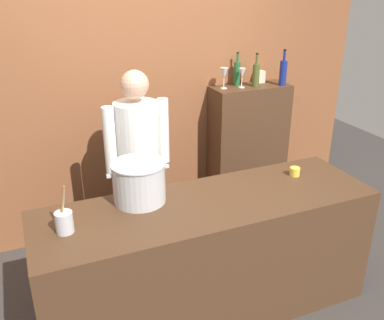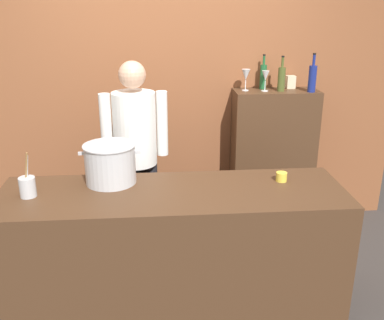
# 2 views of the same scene
# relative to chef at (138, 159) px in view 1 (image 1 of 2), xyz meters

# --- Properties ---
(ground_plane) EXTENTS (8.00, 8.00, 0.00)m
(ground_plane) POSITION_rel_chef_xyz_m (0.27, -0.73, -0.96)
(ground_plane) COLOR #383330
(brick_back_panel) EXTENTS (4.40, 0.10, 3.00)m
(brick_back_panel) POSITION_rel_chef_xyz_m (0.27, 0.67, 0.54)
(brick_back_panel) COLOR brown
(brick_back_panel) RESTS_ON ground_plane
(prep_counter) EXTENTS (2.30, 0.70, 0.90)m
(prep_counter) POSITION_rel_chef_xyz_m (0.27, -0.73, -0.51)
(prep_counter) COLOR #472D1C
(prep_counter) RESTS_ON ground_plane
(bar_cabinet) EXTENTS (0.76, 0.32, 1.32)m
(bar_cabinet) POSITION_rel_chef_xyz_m (1.26, 0.46, -0.30)
(bar_cabinet) COLOR #472D1C
(bar_cabinet) RESTS_ON ground_plane
(chef) EXTENTS (0.53, 0.38, 1.66)m
(chef) POSITION_rel_chef_xyz_m (0.00, 0.00, 0.00)
(chef) COLOR black
(chef) RESTS_ON ground_plane
(stockpot_large) EXTENTS (0.42, 0.36, 0.27)m
(stockpot_large) POSITION_rel_chef_xyz_m (-0.15, -0.53, 0.07)
(stockpot_large) COLOR #B7BABF
(stockpot_large) RESTS_ON prep_counter
(utensil_crock) EXTENTS (0.10, 0.10, 0.30)m
(utensil_crock) POSITION_rel_chef_xyz_m (-0.66, -0.72, 0.00)
(utensil_crock) COLOR #B7BABF
(utensil_crock) RESTS_ON prep_counter
(butter_jar) EXTENTS (0.08, 0.08, 0.06)m
(butter_jar) POSITION_rel_chef_xyz_m (1.03, -0.61, -0.03)
(butter_jar) COLOR yellow
(butter_jar) RESTS_ON prep_counter
(wine_bottle_cobalt) EXTENTS (0.07, 0.07, 0.34)m
(wine_bottle_cobalt) POSITION_rel_chef_xyz_m (1.54, 0.37, 0.48)
(wine_bottle_cobalt) COLOR navy
(wine_bottle_cobalt) RESTS_ON bar_cabinet
(wine_bottle_olive) EXTENTS (0.06, 0.06, 0.31)m
(wine_bottle_olive) POSITION_rel_chef_xyz_m (1.28, 0.43, 0.47)
(wine_bottle_olive) COLOR #475123
(wine_bottle_olive) RESTS_ON bar_cabinet
(wine_bottle_green) EXTENTS (0.06, 0.06, 0.31)m
(wine_bottle_green) POSITION_rel_chef_xyz_m (1.15, 0.55, 0.47)
(wine_bottle_green) COLOR #1E592D
(wine_bottle_green) RESTS_ON bar_cabinet
(wine_glass_tall) EXTENTS (0.06, 0.06, 0.18)m
(wine_glass_tall) POSITION_rel_chef_xyz_m (1.14, 0.44, 0.49)
(wine_glass_tall) COLOR silver
(wine_glass_tall) RESTS_ON bar_cabinet
(wine_glass_short) EXTENTS (0.08, 0.08, 0.19)m
(wine_glass_short) POSITION_rel_chef_xyz_m (0.97, 0.47, 0.49)
(wine_glass_short) COLOR silver
(wine_glass_short) RESTS_ON bar_cabinet
(spice_tin_cream) EXTENTS (0.08, 0.08, 0.11)m
(spice_tin_cream) POSITION_rel_chef_xyz_m (1.41, 0.55, 0.42)
(spice_tin_cream) COLOR beige
(spice_tin_cream) RESTS_ON bar_cabinet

